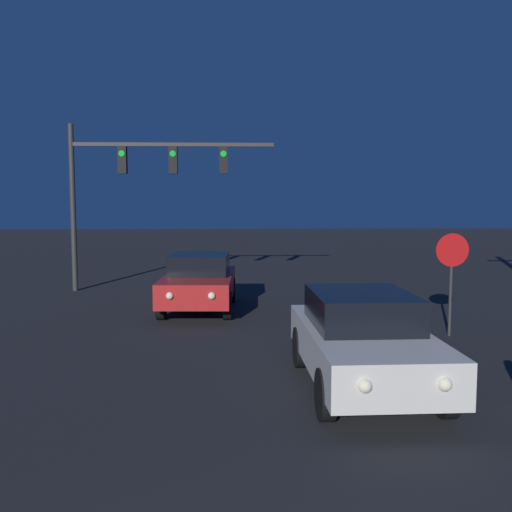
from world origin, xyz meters
name	(u,v)px	position (x,y,z in m)	size (l,w,h in m)	color
car_near	(363,339)	(1.52, 6.68, 0.80)	(1.96, 4.24, 1.54)	beige
car_far	(199,281)	(-1.51, 13.44, 0.80)	(2.00, 4.26, 1.54)	#B21E1E
traffic_signal_mast	(136,175)	(-3.78, 16.99, 3.87)	(6.76, 0.30, 5.53)	#2D2D2D
stop_sign	(452,264)	(4.27, 10.15, 1.61)	(0.74, 0.07, 2.29)	#2D2D2D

